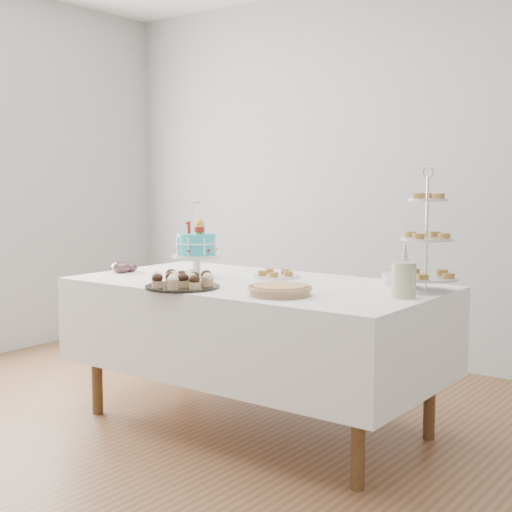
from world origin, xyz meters
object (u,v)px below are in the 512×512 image
Objects in this scene: tiered_stand at (427,240)px; jam_bowl_b at (121,267)px; pastry_plate at (276,274)px; birthday_cake at (197,257)px; table at (255,325)px; pie at (280,289)px; utensil_pitcher at (404,279)px; plate_stack at (398,279)px; cupcake_tray at (182,280)px; jam_bowl_a at (130,267)px.

jam_bowl_b is (-1.68, -0.40, -0.22)m from tiered_stand.
birthday_cake is at bearing -144.77° from pastry_plate.
pastry_plate is at bearing 93.34° from table.
jam_bowl_b is (-1.19, 0.12, 0.00)m from pie.
pastry_plate reaches higher than table.
pastry_plate is 0.88m from utensil_pitcher.
utensil_pitcher is (0.85, -0.21, 0.07)m from pastry_plate.
pastry_plate is at bearing -177.92° from tiered_stand.
jam_bowl_b is at bearing 174.90° from birthday_cake.
birthday_cake is 1.09m from plate_stack.
birthday_cake reaches higher than utensil_pitcher.
table is 7.42× the size of pastry_plate.
cupcake_tray is 3.77× the size of jam_bowl_a.
plate_stack is at bearing 153.81° from tiered_stand.
jam_bowl_b is 0.45× the size of utensil_pitcher.
plate_stack reaches higher than pastry_plate.
utensil_pitcher reaches higher than table.
utensil_pitcher is at bearing 20.53° from cupcake_tray.
pastry_plate is at bearing 23.81° from jam_bowl_b.
table is at bearing -153.22° from plate_stack.
jam_bowl_b is at bearing 162.04° from cupcake_tray.
birthday_cake is (-0.36, -0.04, 0.34)m from table.
plate_stack is at bearing 10.50° from pastry_plate.
table is at bearing 141.75° from pie.
pastry_plate is 1.05× the size of utensil_pitcher.
table is 0.52m from pie.
pie is 0.56m from utensil_pitcher.
jam_bowl_b is (-0.68, 0.22, -0.01)m from cupcake_tray.
pie is at bearing -116.20° from plate_stack.
pastry_plate is (-0.85, -0.03, -0.23)m from tiered_stand.
birthday_cake is 0.69× the size of tiered_stand.
jam_bowl_b is (-0.48, -0.12, -0.08)m from birthday_cake.
pie is 0.74m from tiered_stand.
table is at bearing -12.11° from birthday_cake.
jam_bowl_b is at bearing 174.28° from pie.
jam_bowl_b reaches higher than plate_stack.
utensil_pitcher is (0.49, 0.27, 0.06)m from pie.
table is at bearing 66.98° from cupcake_tray.
cupcake_tray is at bearing -17.96° from jam_bowl_b.
tiered_stand is 0.29m from utensil_pitcher.
pie is at bearing -136.12° from utensil_pitcher.
tiered_stand is at bearing -5.74° from birthday_cake.
jam_bowl_b is at bearing -169.27° from table.
pie is 3.08× the size of jam_bowl_a.
pie is (0.51, 0.10, -0.01)m from cupcake_tray.
tiered_stand is 2.41× the size of utensil_pitcher.
table is 0.99m from tiered_stand.
cupcake_tray is 0.60m from pastry_plate.
jam_bowl_a is (-0.84, -0.09, 0.25)m from table.
utensil_pitcher is at bearing -13.86° from pastry_plate.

